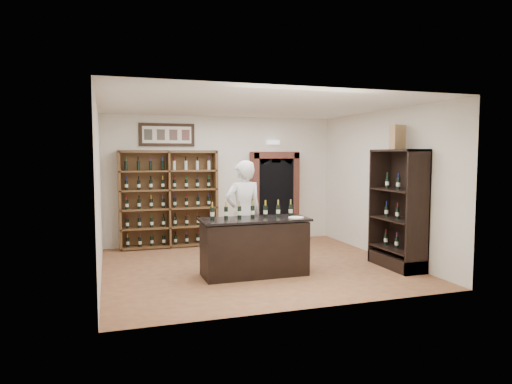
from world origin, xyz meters
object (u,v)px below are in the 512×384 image
Objects in this scene: wine_crate at (398,137)px; side_cabinet at (399,227)px; counter_bottle_0 at (212,213)px; wine_shelf at (169,199)px; tasting_counter at (254,247)px; shopkeeper at (243,214)px.

side_cabinet is at bearing -79.77° from wine_crate.
wine_crate reaches higher than counter_bottle_0.
side_cabinet is at bearing -40.21° from wine_shelf.
shopkeeper reaches higher than tasting_counter.
wine_shelf is 2.85m from counter_bottle_0.
wine_crate is (2.69, -0.24, 1.93)m from tasting_counter.
shopkeeper is at bearing 145.02° from wine_crate.
shopkeeper reaches higher than counter_bottle_0.
counter_bottle_0 is 0.67× the size of wine_crate.
wine_shelf and side_cabinet have the same top height.
counter_bottle_0 is at bearing -82.34° from wine_shelf.
tasting_counter is 0.95m from counter_bottle_0.
tasting_counter is at bearing 173.72° from side_cabinet.
wine_crate reaches higher than shopkeeper.
shopkeeper is (-0.02, 0.61, 0.50)m from tasting_counter.
counter_bottle_0 reaches higher than tasting_counter.
shopkeeper is (1.08, -2.32, -0.10)m from wine_shelf.
wine_shelf reaches higher than counter_bottle_0.
side_cabinet is 1.10× the size of shopkeeper.
side_cabinet is 1.67m from wine_crate.
wine_shelf is 1.00× the size of side_cabinet.
wine_crate reaches higher than wine_shelf.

